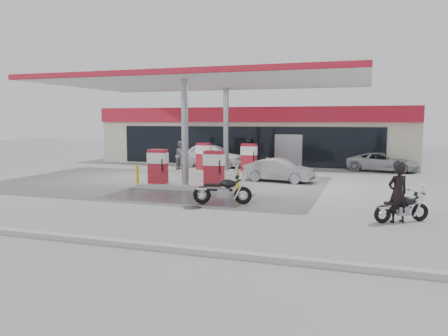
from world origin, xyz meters
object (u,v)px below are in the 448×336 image
(pump_island_near, at_px, (185,173))
(sedan_white, at_px, (212,155))
(parked_motorcycle, at_px, (223,191))
(biker_walking, at_px, (249,154))
(pump_island_far, at_px, (226,161))
(biker_main, at_px, (398,193))
(attendant, at_px, (181,155))
(main_motorcycle, at_px, (403,209))
(parked_car_left, at_px, (178,153))
(hatchback_silver, at_px, (279,170))
(parked_car_right, at_px, (382,162))

(pump_island_near, height_order, sedan_white, pump_island_near)
(parked_motorcycle, xyz_separation_m, biker_walking, (-2.42, 12.53, 0.40))
(pump_island_far, bearing_deg, parked_motorcycle, -72.44)
(biker_main, bearing_deg, parked_motorcycle, -42.86)
(attendant, bearing_deg, pump_island_far, -109.74)
(main_motorcycle, relative_size, biker_main, 0.91)
(parked_car_left, bearing_deg, pump_island_near, -135.95)
(biker_main, distance_m, biker_walking, 16.03)
(parked_motorcycle, relative_size, hatchback_silver, 0.62)
(pump_island_far, relative_size, biker_main, 2.81)
(main_motorcycle, xyz_separation_m, parked_car_right, (-0.25, 13.98, 0.16))
(pump_island_far, xyz_separation_m, attendant, (-3.35, 1.00, 0.20))
(parked_car_right, bearing_deg, biker_main, -171.29)
(main_motorcycle, bearing_deg, biker_main, -178.93)
(biker_main, xyz_separation_m, parked_car_right, (-0.08, 14.08, -0.33))
(hatchback_silver, bearing_deg, pump_island_far, 63.77)
(attendant, height_order, parked_car_left, attendant)
(pump_island_far, xyz_separation_m, parked_car_right, (8.79, 4.00, -0.13))
(pump_island_near, relative_size, parked_car_right, 1.23)
(pump_island_far, height_order, biker_walking, biker_walking)
(parked_motorcycle, bearing_deg, parked_car_right, 50.85)
(pump_island_near, xyz_separation_m, biker_main, (8.87, -4.08, 0.21))
(sedan_white, bearing_deg, biker_main, -131.82)
(pump_island_far, distance_m, biker_main, 13.43)
(attendant, distance_m, hatchback_silver, 7.78)
(biker_walking, bearing_deg, parked_car_right, -22.07)
(hatchback_silver, relative_size, parked_car_right, 0.85)
(biker_main, bearing_deg, biker_walking, -90.78)
(hatchback_silver, xyz_separation_m, biker_walking, (-3.22, 5.95, 0.32))
(parked_car_left, xyz_separation_m, parked_car_right, (14.58, -2.00, -0.05))
(parked_motorcycle, relative_size, sedan_white, 0.48)
(pump_island_near, bearing_deg, parked_motorcycle, -46.38)
(parked_car_left, bearing_deg, parked_motorcycle, -131.77)
(hatchback_silver, bearing_deg, attendant, 71.20)
(biker_main, height_order, biker_walking, biker_main)
(parked_car_left, bearing_deg, main_motorcycle, -118.87)
(parked_motorcycle, distance_m, sedan_white, 12.95)
(main_motorcycle, xyz_separation_m, biker_main, (-0.16, -0.10, 0.49))
(parked_motorcycle, bearing_deg, main_motorcycle, -23.66)
(attendant, xyz_separation_m, parked_car_left, (-2.45, 5.00, -0.28))
(main_motorcycle, height_order, parked_car_right, parked_car_right)
(pump_island_near, bearing_deg, sedan_white, 102.34)
(attendant, distance_m, biker_walking, 4.55)
(sedan_white, distance_m, hatchback_silver, 7.82)
(pump_island_near, relative_size, parked_car_left, 1.18)
(attendant, xyz_separation_m, biker_walking, (3.77, 2.55, -0.00))
(attendant, xyz_separation_m, parked_car_right, (12.13, 3.00, -0.33))
(main_motorcycle, distance_m, parked_car_left, 21.80)
(attendant, height_order, biker_walking, attendant)
(biker_main, relative_size, parked_motorcycle, 0.83)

